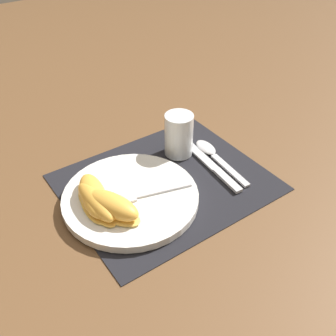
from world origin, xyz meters
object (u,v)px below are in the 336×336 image
Objects in this scene: plate at (131,197)px; citrus_wedge_0 at (94,196)px; fork at (139,195)px; juice_glass at (179,137)px; spoon at (212,153)px; citrus_wedge_2 at (112,206)px; knife at (212,165)px; citrus_wedge_1 at (96,202)px.

citrus_wedge_0 is (-0.07, 0.02, 0.02)m from plate.
fork reaches higher than plate.
plate is at bearing -156.29° from juice_glass.
spoon is at bearing 0.69° from citrus_wedge_0.
citrus_wedge_2 reaches higher than fork.
juice_glass is 0.53× the size of fork.
knife is 0.27m from citrus_wedge_1.
plate is 1.43× the size of spoon.
juice_glass is 0.74× the size of citrus_wedge_2.
citrus_wedge_1 reaches higher than plate.
spoon is at bearing 10.35° from fork.
citrus_wedge_1 reaches higher than knife.
citrus_wedge_2 reaches higher than knife.
knife is at bearing -2.24° from plate.
fork is 1.43× the size of citrus_wedge_1.
spoon is at bearing 10.11° from citrus_wedge_2.
citrus_wedge_2 is at bearing -155.92° from juice_glass.
fork is (0.01, -0.01, 0.01)m from plate.
plate is 2.08× the size of citrus_wedge_1.
citrus_wedge_2 reaches higher than plate.
citrus_wedge_1 is at bearing -103.40° from citrus_wedge_0.
knife is 0.19m from fork.
juice_glass is 0.10m from knife.
fork is 0.08m from citrus_wedge_1.
citrus_wedge_2 is at bearing -169.89° from spoon.
citrus_wedge_0 reaches higher than plate.
citrus_wedge_2 is (-0.05, -0.03, 0.03)m from plate.
citrus_wedge_2 is (-0.28, -0.05, 0.03)m from spoon.
juice_glass is 0.53× the size of spoon.
citrus_wedge_2 is (-0.22, -0.10, -0.01)m from juice_glass.
plate is at bearing 25.24° from citrus_wedge_2.
citrus_wedge_1 reaches higher than fork.
citrus_wedge_1 is at bearing 168.05° from fork.
juice_glass is 0.25m from citrus_wedge_1.
citrus_wedge_1 is (-0.27, 0.01, 0.03)m from knife.
spoon is at bearing 49.21° from knife.
plate is at bearing 177.76° from knife.
plate is 0.19m from juice_glass.
juice_glass is (0.17, 0.08, 0.04)m from plate.
spoon is 0.29m from citrus_wedge_2.
citrus_wedge_2 is at bearing -170.70° from fork.
citrus_wedge_1 is at bearing 177.65° from plate.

